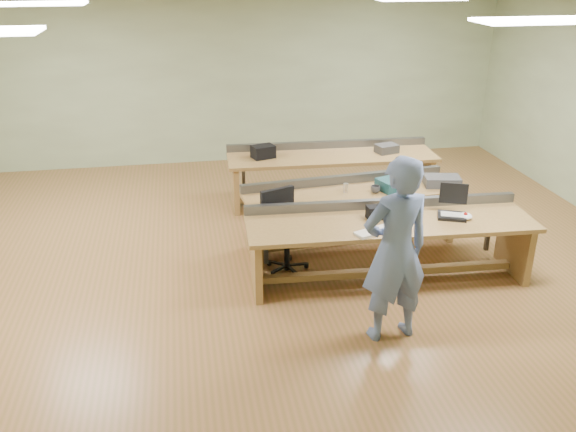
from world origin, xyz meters
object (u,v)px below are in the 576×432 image
at_px(camera_bag, 377,212).
at_px(parts_bin_grey, 442,181).
at_px(workbench_front, 389,234).
at_px(workbench_back, 331,166).
at_px(workbench_mid, 351,205).
at_px(person, 395,251).
at_px(mug, 375,189).
at_px(drinks_can, 346,188).
at_px(laptop_base, 452,216).
at_px(parts_bin_teal, 394,184).
at_px(task_chair, 285,241).

height_order(camera_bag, parts_bin_grey, camera_bag).
relative_size(workbench_front, workbench_back, 1.05).
distance_m(workbench_mid, person, 2.15).
relative_size(person, mug, 15.94).
xyz_separation_m(workbench_front, workbench_back, (-0.06, 2.51, -0.00)).
bearing_deg(mug, camera_bag, -106.85).
height_order(mug, drinks_can, drinks_can).
bearing_deg(drinks_can, workbench_back, 82.42).
bearing_deg(camera_bag, person, -102.32).
distance_m(workbench_mid, laptop_base, 1.39).
relative_size(parts_bin_grey, drinks_can, 3.91).
bearing_deg(mug, laptop_base, -55.62).
relative_size(laptop_base, drinks_can, 2.70).
bearing_deg(drinks_can, parts_bin_teal, -0.36).
bearing_deg(workbench_front, workbench_back, 94.22).
xyz_separation_m(workbench_front, mug, (0.10, 0.85, 0.23)).
height_order(person, parts_bin_teal, person).
relative_size(person, camera_bag, 8.53).
xyz_separation_m(task_chair, drinks_can, (0.87, 0.48, 0.45)).
xyz_separation_m(person, parts_bin_grey, (1.38, 2.08, -0.13)).
height_order(workbench_mid, laptop_base, workbench_mid).
height_order(workbench_front, parts_bin_grey, parts_bin_grey).
relative_size(person, task_chair, 1.93).
xyz_separation_m(camera_bag, task_chair, (-1.00, 0.39, -0.47)).
height_order(person, camera_bag, person).
bearing_deg(laptop_base, camera_bag, -166.19).
bearing_deg(workbench_mid, parts_bin_teal, -9.90).
height_order(workbench_front, workbench_back, same).
relative_size(workbench_back, drinks_can, 27.14).
bearing_deg(workbench_back, parts_bin_teal, -72.42).
relative_size(task_chair, parts_bin_grey, 2.15).
xyz_separation_m(workbench_back, task_chair, (-1.08, -2.05, -0.20)).
height_order(laptop_base, task_chair, task_chair).
height_order(task_chair, parts_bin_teal, task_chair).
distance_m(person, camera_bag, 1.22).
bearing_deg(workbench_back, parts_bin_grey, -52.68).
distance_m(laptop_base, drinks_can, 1.41).
bearing_deg(person, camera_bag, -108.42).
height_order(workbench_back, parts_bin_grey, parts_bin_grey).
xyz_separation_m(workbench_front, parts_bin_grey, (1.03, 0.95, 0.25)).
relative_size(person, parts_bin_teal, 4.73).
height_order(workbench_mid, drinks_can, drinks_can).
relative_size(workbench_front, camera_bag, 14.98).
height_order(person, mug, person).
relative_size(laptop_base, parts_bin_grey, 0.69).
bearing_deg(task_chair, workbench_back, 40.93).
bearing_deg(workbench_back, mug, -82.30).
bearing_deg(workbench_front, laptop_base, -2.30).
xyz_separation_m(workbench_front, drinks_can, (-0.27, 0.94, 0.24)).
relative_size(workbench_back, parts_bin_teal, 7.93).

